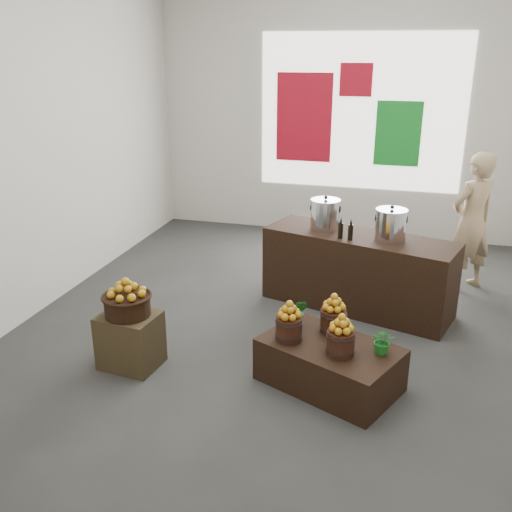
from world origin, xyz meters
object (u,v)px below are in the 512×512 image
(display_table, at_px, (329,365))
(shopper, at_px, (472,222))
(wicker_basket, at_px, (127,306))
(counter, at_px, (358,272))
(stock_pot_center, at_px, (391,226))
(stock_pot_left, at_px, (325,215))
(crate, at_px, (130,340))

(display_table, relative_size, shopper, 0.69)
(wicker_basket, height_order, display_table, wicker_basket)
(counter, height_order, shopper, shopper)
(display_table, bearing_deg, stock_pot_center, 101.12)
(wicker_basket, relative_size, display_table, 0.36)
(wicker_basket, bearing_deg, display_table, 4.93)
(wicker_basket, height_order, shopper, shopper)
(wicker_basket, height_order, counter, counter)
(display_table, distance_m, stock_pot_left, 2.15)
(wicker_basket, relative_size, shopper, 0.25)
(stock_pot_center, bearing_deg, display_table, -103.32)
(display_table, xyz_separation_m, stock_pot_left, (-0.38, 1.92, 0.88))
(stock_pot_left, xyz_separation_m, shopper, (1.74, 0.86, -0.19))
(crate, xyz_separation_m, display_table, (1.94, 0.17, -0.06))
(display_table, bearing_deg, stock_pot_left, 125.59)
(shopper, bearing_deg, stock_pot_center, 8.26)
(crate, relative_size, wicker_basket, 1.25)
(stock_pot_center, relative_size, shopper, 0.19)
(stock_pot_center, bearing_deg, crate, -141.61)
(stock_pot_left, bearing_deg, shopper, 26.20)
(stock_pot_left, distance_m, shopper, 1.95)
(wicker_basket, height_order, stock_pot_left, stock_pot_left)
(stock_pot_left, relative_size, stock_pot_center, 1.00)
(stock_pot_center, xyz_separation_m, shopper, (0.97, 1.09, -0.19))
(shopper, bearing_deg, display_table, 23.60)
(stock_pot_center, bearing_deg, counter, 163.35)
(crate, relative_size, display_table, 0.45)
(crate, relative_size, shopper, 0.31)
(wicker_basket, xyz_separation_m, stock_pot_left, (1.57, 2.09, 0.44))
(display_table, height_order, stock_pot_center, stock_pot_center)
(crate, bearing_deg, shopper, 41.70)
(wicker_basket, xyz_separation_m, display_table, (1.94, 0.17, -0.44))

